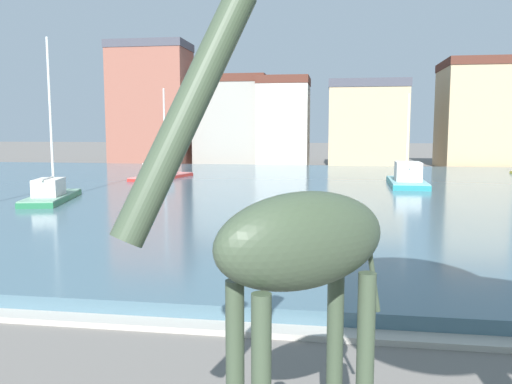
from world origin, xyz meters
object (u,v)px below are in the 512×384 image
at_px(sailboat_red, 165,177).
at_px(sailboat_teal, 406,182).
at_px(sailboat_green, 54,197).
at_px(giraffe_statue, 289,253).

relative_size(sailboat_red, sailboat_teal, 1.03).
xyz_separation_m(sailboat_green, sailboat_teal, (18.02, 9.77, 0.07)).
bearing_deg(giraffe_statue, sailboat_teal, 80.60).
bearing_deg(giraffe_statue, sailboat_green, 125.02).
relative_size(sailboat_green, sailboat_teal, 1.23).
height_order(sailboat_red, sailboat_teal, sailboat_red).
bearing_deg(sailboat_red, sailboat_green, -97.68).
relative_size(giraffe_statue, sailboat_teal, 0.79).
bearing_deg(sailboat_red, giraffe_statue, -69.42).
distance_m(giraffe_statue, sailboat_green, 23.22).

